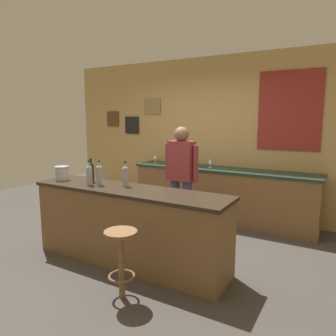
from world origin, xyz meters
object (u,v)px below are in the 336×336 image
(bar_stool, at_px, (121,253))
(wine_glass_a, at_px, (155,157))
(wine_bottle_b, at_px, (89,174))
(ice_bucket, at_px, (62,173))
(wine_bottle_a, at_px, (91,171))
(wine_glass_b, at_px, (210,161))
(wine_bottle_d, at_px, (125,175))
(coffee_mug, at_px, (193,163))
(wine_bottle_c, at_px, (99,174))
(bartender, at_px, (181,175))

(bar_stool, bearing_deg, wine_glass_a, 116.13)
(wine_bottle_b, relative_size, ice_bucket, 1.63)
(wine_bottle_a, distance_m, wine_glass_b, 2.14)
(wine_bottle_d, relative_size, wine_glass_b, 1.97)
(bar_stool, height_order, coffee_mug, coffee_mug)
(ice_bucket, xyz_separation_m, wine_glass_a, (0.16, 2.07, -0.01))
(wine_bottle_a, xyz_separation_m, wine_glass_b, (0.84, 1.96, -0.05))
(wine_bottle_c, height_order, wine_glass_b, wine_bottle_c)
(bartender, xyz_separation_m, wine_glass_b, (0.02, 1.02, 0.07))
(bartender, height_order, bar_stool, bartender)
(wine_bottle_b, relative_size, coffee_mug, 2.45)
(wine_bottle_a, height_order, ice_bucket, wine_bottle_a)
(bartender, distance_m, wine_glass_b, 1.02)
(bar_stool, height_order, wine_bottle_a, wine_bottle_a)
(wine_bottle_a, distance_m, wine_bottle_d, 0.55)
(bar_stool, distance_m, wine_glass_a, 3.04)
(wine_bottle_b, bearing_deg, bartender, 57.94)
(wine_bottle_b, relative_size, wine_glass_a, 1.97)
(bartender, xyz_separation_m, wine_bottle_c, (-0.58, -1.05, 0.12))
(wine_bottle_a, bearing_deg, bartender, 49.16)
(wine_bottle_b, distance_m, coffee_mug, 2.21)
(bartender, distance_m, wine_bottle_d, 0.98)
(wine_bottle_b, distance_m, wine_glass_b, 2.24)
(wine_bottle_b, height_order, wine_bottle_c, same)
(wine_bottle_d, bearing_deg, bartender, 74.00)
(wine_bottle_d, distance_m, coffee_mug, 2.02)
(wine_bottle_a, xyz_separation_m, wine_bottle_d, (0.55, 0.01, 0.00))
(wine_glass_a, height_order, wine_glass_b, same)
(wine_bottle_b, xyz_separation_m, wine_glass_b, (0.71, 2.12, -0.05))
(wine_glass_b, bearing_deg, bar_stool, -85.44)
(bartender, height_order, wine_bottle_d, bartender)
(wine_bottle_b, xyz_separation_m, wine_glass_a, (-0.39, 2.12, -0.05))
(ice_bucket, bearing_deg, wine_glass_a, 85.50)
(wine_bottle_b, relative_size, wine_bottle_c, 1.00)
(bar_stool, height_order, wine_glass_b, wine_glass_b)
(wine_bottle_c, relative_size, wine_bottle_d, 1.00)
(bar_stool, distance_m, coffee_mug, 2.85)
(wine_bottle_d, distance_m, wine_glass_a, 2.12)
(ice_bucket, bearing_deg, bar_stool, -22.79)
(wine_bottle_a, bearing_deg, wine_bottle_b, -51.86)
(wine_bottle_a, height_order, wine_glass_b, wine_bottle_a)
(bartender, relative_size, bar_stool, 2.38)
(wine_bottle_c, height_order, ice_bucket, wine_bottle_c)
(ice_bucket, height_order, wine_glass_b, ice_bucket)
(wine_bottle_d, bearing_deg, wine_bottle_b, -158.07)
(ice_bucket, distance_m, coffee_mug, 2.31)
(wine_bottle_b, height_order, wine_glass_a, wine_bottle_b)
(bartender, relative_size, wine_bottle_b, 5.29)
(ice_bucket, xyz_separation_m, wine_glass_b, (1.27, 2.07, -0.01))
(wine_bottle_c, bearing_deg, wine_glass_b, 73.78)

